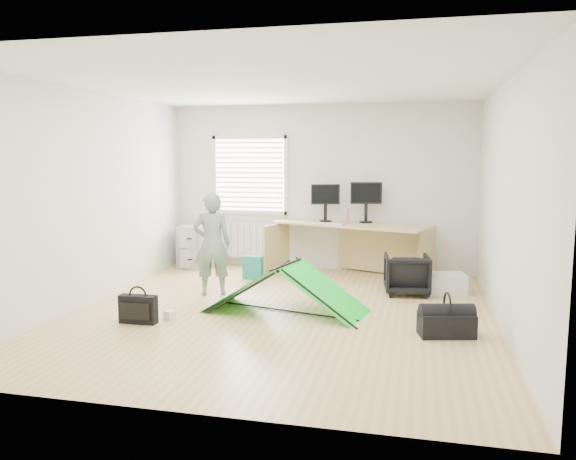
% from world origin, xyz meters
% --- Properties ---
extents(ground, '(5.50, 5.50, 0.00)m').
position_xyz_m(ground, '(0.00, 0.00, 0.00)').
color(ground, tan).
rests_on(ground, ground).
extents(back_wall, '(5.00, 0.02, 2.70)m').
position_xyz_m(back_wall, '(0.00, 2.75, 1.35)').
color(back_wall, silver).
rests_on(back_wall, ground).
extents(window, '(1.20, 0.06, 1.20)m').
position_xyz_m(window, '(-1.20, 2.71, 1.55)').
color(window, silver).
rests_on(window, back_wall).
extents(radiator, '(1.00, 0.12, 0.60)m').
position_xyz_m(radiator, '(-1.20, 2.67, 0.45)').
color(radiator, silver).
rests_on(radiator, back_wall).
extents(desk, '(2.52, 1.49, 0.82)m').
position_xyz_m(desk, '(0.55, 2.32, 0.41)').
color(desk, tan).
rests_on(desk, ground).
extents(filing_cabinet, '(0.64, 0.73, 0.71)m').
position_xyz_m(filing_cabinet, '(-2.02, 2.39, 0.36)').
color(filing_cabinet, '#A1A5A6').
rests_on(filing_cabinet, ground).
extents(monitor_left, '(0.47, 0.26, 0.44)m').
position_xyz_m(monitor_left, '(0.13, 2.48, 1.04)').
color(monitor_left, black).
rests_on(monitor_left, desk).
extents(monitor_right, '(0.50, 0.21, 0.47)m').
position_xyz_m(monitor_right, '(0.78, 2.50, 1.06)').
color(monitor_right, black).
rests_on(monitor_right, desk).
extents(keyboard, '(0.46, 0.21, 0.02)m').
position_xyz_m(keyboard, '(0.27, 2.10, 0.83)').
color(keyboard, beige).
rests_on(keyboard, desk).
extents(thermos, '(0.08, 0.08, 0.23)m').
position_xyz_m(thermos, '(0.49, 2.35, 0.94)').
color(thermos, '#BF6B86').
rests_on(thermos, desk).
extents(office_chair, '(0.65, 0.67, 0.55)m').
position_xyz_m(office_chair, '(1.46, 1.27, 0.27)').
color(office_chair, black).
rests_on(office_chair, ground).
extents(person, '(0.59, 0.48, 1.39)m').
position_xyz_m(person, '(-1.11, 0.65, 0.70)').
color(person, gray).
rests_on(person, ground).
extents(kite, '(2.01, 1.23, 0.58)m').
position_xyz_m(kite, '(0.06, 0.03, 0.29)').
color(kite, '#14DC2B').
rests_on(kite, ground).
extents(storage_crate, '(0.57, 0.45, 0.28)m').
position_xyz_m(storage_crate, '(1.98, 1.40, 0.14)').
color(storage_crate, silver).
rests_on(storage_crate, ground).
extents(tote_bag, '(0.31, 0.16, 0.36)m').
position_xyz_m(tote_bag, '(-0.85, 1.69, 0.18)').
color(tote_bag, '#1D7E74').
rests_on(tote_bag, ground).
extents(laptop_bag, '(0.43, 0.13, 0.32)m').
position_xyz_m(laptop_bag, '(-1.45, -0.79, 0.16)').
color(laptop_bag, black).
rests_on(laptop_bag, ground).
extents(white_box, '(0.13, 0.13, 0.10)m').
position_xyz_m(white_box, '(-1.17, -0.58, 0.05)').
color(white_box, silver).
rests_on(white_box, ground).
extents(duffel_bag, '(0.61, 0.41, 0.25)m').
position_xyz_m(duffel_bag, '(1.91, -0.48, 0.12)').
color(duffel_bag, black).
rests_on(duffel_bag, ground).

